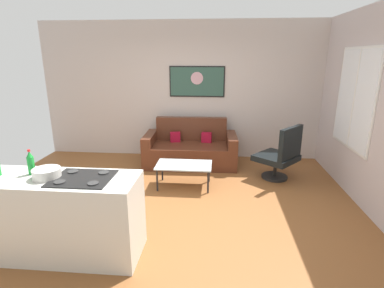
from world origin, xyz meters
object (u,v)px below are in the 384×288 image
at_px(armchair, 281,155).
at_px(soda_bottle_2, 31,163).
at_px(coffee_table, 184,166).
at_px(couch, 191,150).
at_px(wall_painting, 197,82).
at_px(mixing_bowl, 47,173).

distance_m(armchair, soda_bottle_2, 3.84).
distance_m(coffee_table, armchair, 1.71).
xyz_separation_m(couch, wall_painting, (0.09, 0.52, 1.31)).
relative_size(mixing_bowl, wall_painting, 0.24).
bearing_deg(soda_bottle_2, couch, 63.97).
distance_m(couch, armchair, 1.77).
xyz_separation_m(coffee_table, mixing_bowl, (-1.20, -1.88, 0.59)).
relative_size(armchair, wall_painting, 0.86).
distance_m(mixing_bowl, wall_painting, 3.80).
distance_m(armchair, wall_painting, 2.26).
height_order(armchair, wall_painting, wall_painting).
height_order(soda_bottle_2, mixing_bowl, soda_bottle_2).
xyz_separation_m(coffee_table, wall_painting, (0.09, 1.63, 1.25)).
distance_m(soda_bottle_2, wall_painting, 3.79).
height_order(couch, wall_painting, wall_painting).
relative_size(coffee_table, armchair, 0.93).
bearing_deg(couch, soda_bottle_2, -116.03).
bearing_deg(coffee_table, couch, 89.76).
bearing_deg(mixing_bowl, soda_bottle_2, 158.82).
xyz_separation_m(armchair, soda_bottle_2, (-3.06, -2.25, 0.56)).
bearing_deg(soda_bottle_2, wall_painting, 66.30).
relative_size(coffee_table, soda_bottle_2, 3.32).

